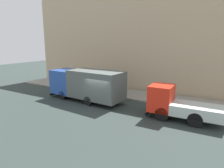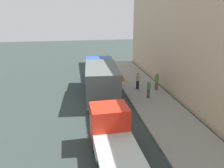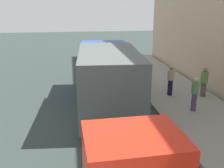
{
  "view_description": "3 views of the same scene",
  "coord_description": "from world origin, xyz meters",
  "px_view_note": "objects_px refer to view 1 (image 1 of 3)",
  "views": [
    {
      "loc": [
        -14.2,
        -9.55,
        5.66
      ],
      "look_at": [
        1.66,
        -0.14,
        1.73
      ],
      "focal_mm": 31.83,
      "sensor_mm": 36.0,
      "label": 1
    },
    {
      "loc": [
        -1.4,
        -15.87,
        7.37
      ],
      "look_at": [
        1.65,
        1.66,
        1.28
      ],
      "focal_mm": 35.04,
      "sensor_mm": 36.0,
      "label": 2
    },
    {
      "loc": [
        -0.88,
        -9.94,
        4.96
      ],
      "look_at": [
        0.78,
        0.69,
        1.66
      ],
      "focal_mm": 41.99,
      "sensor_mm": 36.0,
      "label": 3
    }
  ],
  "objects_px": {
    "pedestrian_standing": "(119,85)",
    "traffic_cone_orange": "(77,86)",
    "small_flatbed_truck": "(177,104)",
    "pedestrian_walking": "(111,81)",
    "pedestrian_third": "(100,83)",
    "large_utility_truck": "(86,84)"
  },
  "relations": [
    {
      "from": "small_flatbed_truck",
      "to": "large_utility_truck",
      "type": "bearing_deg",
      "value": 85.41
    },
    {
      "from": "small_flatbed_truck",
      "to": "traffic_cone_orange",
      "type": "distance_m",
      "value": 12.87
    },
    {
      "from": "large_utility_truck",
      "to": "pedestrian_standing",
      "type": "relative_size",
      "value": 4.93
    },
    {
      "from": "pedestrian_standing",
      "to": "small_flatbed_truck",
      "type": "bearing_deg",
      "value": -57.24
    },
    {
      "from": "large_utility_truck",
      "to": "pedestrian_third",
      "type": "bearing_deg",
      "value": 17.16
    },
    {
      "from": "small_flatbed_truck",
      "to": "traffic_cone_orange",
      "type": "bearing_deg",
      "value": 73.79
    },
    {
      "from": "large_utility_truck",
      "to": "small_flatbed_truck",
      "type": "xyz_separation_m",
      "value": [
        -0.45,
        -8.78,
        -0.52
      ]
    },
    {
      "from": "pedestrian_standing",
      "to": "traffic_cone_orange",
      "type": "distance_m",
      "value": 5.27
    },
    {
      "from": "small_flatbed_truck",
      "to": "pedestrian_third",
      "type": "height_order",
      "value": "small_flatbed_truck"
    },
    {
      "from": "pedestrian_walking",
      "to": "pedestrian_standing",
      "type": "height_order",
      "value": "pedestrian_standing"
    },
    {
      "from": "pedestrian_walking",
      "to": "pedestrian_third",
      "type": "distance_m",
      "value": 1.76
    },
    {
      "from": "pedestrian_walking",
      "to": "pedestrian_standing",
      "type": "distance_m",
      "value": 2.29
    },
    {
      "from": "large_utility_truck",
      "to": "small_flatbed_truck",
      "type": "bearing_deg",
      "value": -89.0
    },
    {
      "from": "large_utility_truck",
      "to": "small_flatbed_truck",
      "type": "relative_size",
      "value": 1.51
    },
    {
      "from": "pedestrian_walking",
      "to": "pedestrian_standing",
      "type": "xyz_separation_m",
      "value": [
        -1.41,
        -1.81,
        0.03
      ]
    },
    {
      "from": "pedestrian_walking",
      "to": "traffic_cone_orange",
      "type": "bearing_deg",
      "value": 41.27
    },
    {
      "from": "pedestrian_standing",
      "to": "pedestrian_third",
      "type": "relative_size",
      "value": 1.0
    },
    {
      "from": "traffic_cone_orange",
      "to": "pedestrian_standing",
      "type": "bearing_deg",
      "value": -77.67
    },
    {
      "from": "pedestrian_standing",
      "to": "traffic_cone_orange",
      "type": "bearing_deg",
      "value": 165.85
    },
    {
      "from": "small_flatbed_truck",
      "to": "pedestrian_third",
      "type": "relative_size",
      "value": 3.27
    },
    {
      "from": "large_utility_truck",
      "to": "pedestrian_walking",
      "type": "relative_size",
      "value": 5.0
    },
    {
      "from": "small_flatbed_truck",
      "to": "pedestrian_walking",
      "type": "relative_size",
      "value": 3.32
    }
  ]
}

